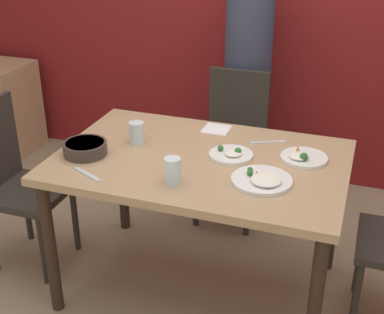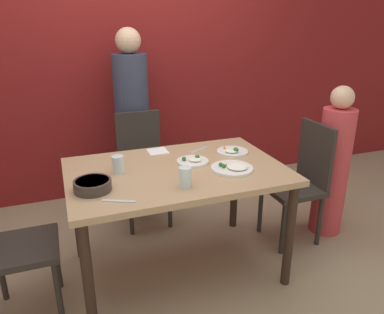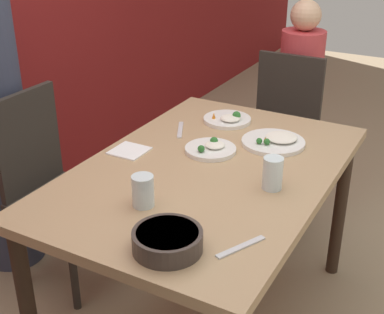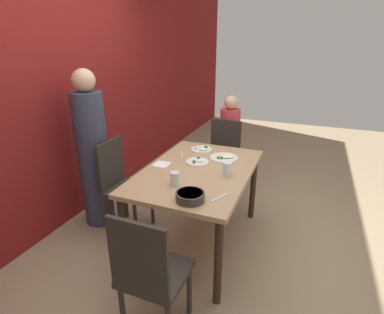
{
  "view_description": "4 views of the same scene",
  "coord_description": "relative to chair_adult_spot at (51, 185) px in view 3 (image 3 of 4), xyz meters",
  "views": [
    {
      "loc": [
        0.71,
        -2.18,
        1.9
      ],
      "look_at": [
        -0.03,
        -0.05,
        0.8
      ],
      "focal_mm": 50.0,
      "sensor_mm": 36.0,
      "label": 1
    },
    {
      "loc": [
        -0.68,
        -2.13,
        1.69
      ],
      "look_at": [
        0.14,
        0.09,
        0.8
      ],
      "focal_mm": 35.0,
      "sensor_mm": 36.0,
      "label": 2
    },
    {
      "loc": [
        -1.65,
        -0.84,
        1.71
      ],
      "look_at": [
        -0.1,
        0.02,
        0.86
      ],
      "focal_mm": 50.0,
      "sensor_mm": 36.0,
      "label": 3
    },
    {
      "loc": [
        -2.29,
        -0.87,
        1.85
      ],
      "look_at": [
        0.06,
        0.08,
        0.86
      ],
      "focal_mm": 28.0,
      "sensor_mm": 36.0,
      "label": 4
    }
  ],
  "objects": [
    {
      "name": "fork_steel",
      "position": [
        -0.38,
        -1.13,
        0.27
      ],
      "size": [
        0.17,
        0.1,
        0.01
      ],
      "color": "silver",
      "rests_on": "dining_table"
    },
    {
      "name": "plate_rice_child",
      "position": [
        0.51,
        -0.66,
        0.28
      ],
      "size": [
        0.22,
        0.22,
        0.06
      ],
      "color": "white",
      "rests_on": "dining_table"
    },
    {
      "name": "glass_water_short",
      "position": [
        0.01,
        -1.08,
        0.32
      ],
      "size": [
        0.07,
        0.07,
        0.12
      ],
      "color": "silver",
      "rests_on": "dining_table"
    },
    {
      "name": "napkin_folded",
      "position": [
        0.02,
        -0.45,
        0.27
      ],
      "size": [
        0.14,
        0.14,
        0.01
      ],
      "color": "white",
      "rests_on": "dining_table"
    },
    {
      "name": "plate_noodles",
      "position": [
        0.38,
        -0.95,
        0.28
      ],
      "size": [
        0.27,
        0.27,
        0.05
      ],
      "color": "white",
      "rests_on": "dining_table"
    },
    {
      "name": "chair_adult_spot",
      "position": [
        0.0,
        0.0,
        0.0
      ],
      "size": [
        0.4,
        0.4,
        0.95
      ],
      "color": "#2D2823",
      "rests_on": "ground_plane"
    },
    {
      "name": "person_child",
      "position": [
        1.38,
        -0.73,
        0.06
      ],
      "size": [
        0.25,
        0.25,
        1.22
      ],
      "color": "#C63D42",
      "rests_on": "ground_plane"
    },
    {
      "name": "dining_table",
      "position": [
        0.05,
        -0.8,
        0.18
      ],
      "size": [
        1.38,
        0.91,
        0.77
      ],
      "color": "tan",
      "rests_on": "ground_plane"
    },
    {
      "name": "plate_rice_adult",
      "position": [
        0.18,
        -0.74,
        0.28
      ],
      "size": [
        0.21,
        0.21,
        0.05
      ],
      "color": "white",
      "rests_on": "dining_table"
    },
    {
      "name": "spoon_steel",
      "position": [
        0.32,
        -0.52,
        0.27
      ],
      "size": [
        0.17,
        0.1,
        0.01
      ],
      "color": "silver",
      "rests_on": "dining_table"
    },
    {
      "name": "bowl_curry",
      "position": [
        -0.49,
        -0.94,
        0.3
      ],
      "size": [
        0.21,
        0.21,
        0.06
      ],
      "color": "#3D332D",
      "rests_on": "dining_table"
    },
    {
      "name": "chair_child_spot",
      "position": [
        1.08,
        -0.73,
        0.0
      ],
      "size": [
        0.4,
        0.4,
        0.95
      ],
      "rotation": [
        0.0,
        0.0,
        -1.57
      ],
      "color": "#2D2823",
      "rests_on": "ground_plane"
    },
    {
      "name": "glass_water_tall",
      "position": [
        -0.31,
        -0.74,
        0.32
      ],
      "size": [
        0.08,
        0.08,
        0.11
      ],
      "color": "silver",
      "rests_on": "dining_table"
    }
  ]
}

